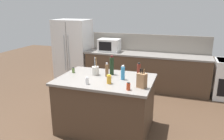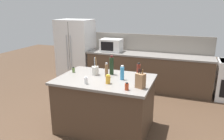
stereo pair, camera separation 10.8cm
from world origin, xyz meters
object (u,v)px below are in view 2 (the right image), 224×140
(honey_jar, at_px, (108,79))
(knife_block, at_px, (140,81))
(dish_soap_bottle, at_px, (122,73))
(salt_shaker, at_px, (86,80))
(wine_bottle, at_px, (112,66))
(pepper_grinder, at_px, (107,70))
(vinegar_bottle, at_px, (138,70))
(refrigerator, at_px, (76,50))
(utensil_crock, at_px, (95,70))
(spice_jar_oregano, at_px, (74,70))
(microwave, at_px, (111,45))
(spice_jar_paprika, at_px, (127,87))

(honey_jar, bearing_deg, knife_block, -1.38)
(dish_soap_bottle, bearing_deg, knife_block, -36.46)
(salt_shaker, xyz_separation_m, wine_bottle, (0.20, 0.60, 0.11))
(pepper_grinder, relative_size, salt_shaker, 2.14)
(vinegar_bottle, bearing_deg, refrigerator, 139.86)
(utensil_crock, distance_m, salt_shaker, 0.49)
(knife_block, height_order, spice_jar_oregano, knife_block)
(microwave, xyz_separation_m, dish_soap_bottle, (0.99, -2.16, -0.05))
(honey_jar, height_order, vinegar_bottle, vinegar_bottle)
(microwave, relative_size, salt_shaker, 4.84)
(utensil_crock, xyz_separation_m, honey_jar, (0.38, -0.36, -0.01))
(microwave, height_order, wine_bottle, wine_bottle)
(knife_block, bearing_deg, refrigerator, 156.84)
(pepper_grinder, bearing_deg, spice_jar_oregano, 178.30)
(refrigerator, distance_m, wine_bottle, 2.73)
(knife_block, relative_size, spice_jar_paprika, 2.54)
(microwave, relative_size, vinegar_bottle, 2.29)
(spice_jar_paprika, bearing_deg, pepper_grinder, 135.81)
(refrigerator, xyz_separation_m, utensil_crock, (1.58, -2.12, 0.14))
(refrigerator, height_order, knife_block, refrigerator)
(microwave, height_order, utensil_crock, microwave)
(spice_jar_oregano, bearing_deg, honey_jar, -23.00)
(refrigerator, distance_m, spice_jar_oregano, 2.42)
(refrigerator, bearing_deg, spice_jar_paprika, -48.71)
(knife_block, xyz_separation_m, salt_shaker, (-0.84, -0.12, -0.06))
(knife_block, relative_size, honey_jar, 1.99)
(salt_shaker, distance_m, wine_bottle, 0.64)
(utensil_crock, height_order, vinegar_bottle, utensil_crock)
(salt_shaker, bearing_deg, spice_jar_oregano, 136.23)
(dish_soap_bottle, bearing_deg, utensil_crock, 169.86)
(spice_jar_paprika, bearing_deg, spice_jar_oregano, 156.26)
(spice_jar_oregano, distance_m, vinegar_bottle, 1.19)
(spice_jar_paprika, bearing_deg, salt_shaker, 176.64)
(utensil_crock, xyz_separation_m, spice_jar_paprika, (0.74, -0.52, -0.03))
(honey_jar, relative_size, spice_jar_paprika, 1.28)
(spice_jar_oregano, distance_m, wine_bottle, 0.72)
(refrigerator, bearing_deg, dish_soap_bottle, -46.30)
(utensil_crock, distance_m, pepper_grinder, 0.23)
(utensil_crock, relative_size, wine_bottle, 0.94)
(dish_soap_bottle, relative_size, spice_jar_oregano, 2.43)
(vinegar_bottle, bearing_deg, spice_jar_oregano, -172.01)
(refrigerator, xyz_separation_m, honey_jar, (1.96, -2.47, 0.13))
(pepper_grinder, relative_size, vinegar_bottle, 1.01)
(refrigerator, relative_size, spice_jar_oregano, 17.60)
(pepper_grinder, xyz_separation_m, vinegar_bottle, (0.52, 0.18, -0.00))
(microwave, distance_m, wine_bottle, 2.08)
(knife_block, bearing_deg, vinegar_bottle, 128.58)
(knife_block, xyz_separation_m, pepper_grinder, (-0.67, 0.34, 0.00))
(refrigerator, relative_size, honey_jar, 12.06)
(dish_soap_bottle, bearing_deg, microwave, 114.68)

